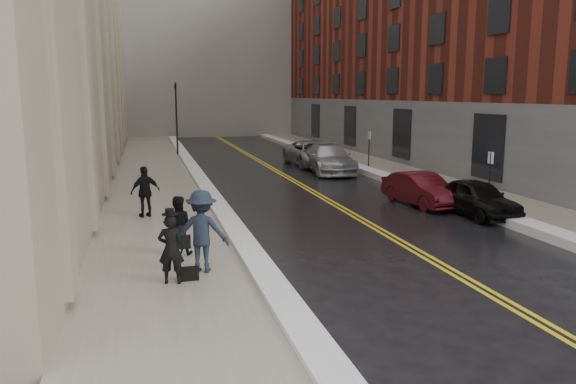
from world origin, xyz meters
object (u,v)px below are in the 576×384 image
car_maroon (421,189)px  pedestrian_b (202,231)px  car_silver_far (313,153)px  pedestrian_a (178,225)px  car_black (477,198)px  pedestrian_c (145,192)px  car_silver_near (329,159)px  pedestrian_main (171,249)px

car_maroon → pedestrian_b: bearing=-150.9°
car_silver_far → pedestrian_a: pedestrian_a is taller
car_black → pedestrian_c: pedestrian_c is taller
car_silver_far → pedestrian_b: (-8.80, -19.86, 0.36)m
car_black → car_silver_near: (-1.60, 12.22, 0.13)m
pedestrian_a → pedestrian_b: pedestrian_b is taller
pedestrian_main → pedestrian_b: size_ratio=0.80×
car_silver_near → pedestrian_a: 17.75m
car_silver_near → car_black: bearing=-78.1°
car_maroon → car_silver_far: car_silver_far is taller
pedestrian_a → car_maroon: bearing=-144.8°
pedestrian_b → car_silver_near: bearing=-101.3°
car_maroon → pedestrian_a: (-9.85, -5.20, 0.29)m
pedestrian_main → pedestrian_c: bearing=-74.3°
car_maroon → pedestrian_c: size_ratio=2.21×
car_silver_far → pedestrian_b: size_ratio=2.83×
car_silver_far → pedestrian_b: pedestrian_b is taller
car_silver_near → pedestrian_main: (-9.57, -17.48, 0.15)m
car_silver_near → car_silver_far: car_silver_near is taller
car_maroon → pedestrian_c: pedestrian_c is taller
car_maroon → pedestrian_c: (-10.66, -0.16, 0.39)m
pedestrian_b → pedestrian_a: bearing=-56.9°
pedestrian_a → pedestrian_c: 5.11m
pedestrian_b → pedestrian_main: bearing=59.9°
pedestrian_c → car_black: bearing=149.4°
car_black → pedestrian_a: pedestrian_a is taller
pedestrian_a → pedestrian_b: bearing=114.0°
pedestrian_main → pedestrian_a: size_ratio=1.01×
pedestrian_b → car_silver_far: bearing=-97.5°
pedestrian_c → car_silver_far: bearing=-147.7°
pedestrian_c → pedestrian_b: bearing=80.7°
car_silver_far → pedestrian_c: (-10.10, -13.19, 0.26)m
car_silver_near → pedestrian_a: bearing=-117.1°
car_black → car_silver_far: 15.40m
pedestrian_main → pedestrian_c: 7.42m
car_maroon → pedestrian_main: (-10.13, -7.55, 0.30)m
car_silver_far → pedestrian_a: 20.46m
car_black → pedestrian_b: size_ratio=1.97×
car_black → car_silver_far: (-1.60, 15.32, 0.12)m
car_black → car_maroon: car_black is taller
car_silver_near → pedestrian_main: size_ratio=3.43×
pedestrian_main → pedestrian_c: pedestrian_c is taller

